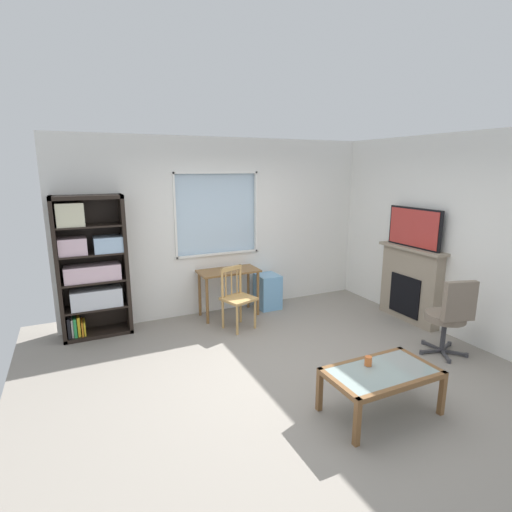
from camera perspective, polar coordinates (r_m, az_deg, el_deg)
ground at (r=4.81m, az=5.01°, el=-15.94°), size 5.96×5.47×0.02m
wall_back_with_window at (r=6.32m, az=-4.92°, el=4.09°), size 4.96×0.15×2.74m
wall_right at (r=6.01m, az=26.74°, el=2.54°), size 0.12×4.67×2.74m
bookshelf at (r=5.78m, az=-22.83°, el=-1.43°), size 0.90×0.38×1.94m
desk_under_window at (r=6.15m, az=-3.99°, el=-3.16°), size 0.94×0.47×0.74m
wooden_chair at (r=5.71m, az=-2.75°, el=-5.99°), size 0.52×0.51×0.90m
plastic_drawer_unit at (r=6.56m, az=1.70°, el=-5.12°), size 0.35×0.40×0.57m
fireplace at (r=6.40m, az=21.42°, el=-3.78°), size 0.26×1.13×1.14m
tv at (r=6.21m, az=21.94°, el=3.82°), size 0.06×0.93×0.58m
office_chair at (r=5.39m, az=26.34°, el=-7.49°), size 0.58×0.61×1.00m
coffee_table at (r=4.04m, az=17.72°, el=-16.26°), size 1.06×0.60×0.44m
sippy_cup at (r=4.04m, az=15.95°, el=-14.42°), size 0.07×0.07×0.09m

